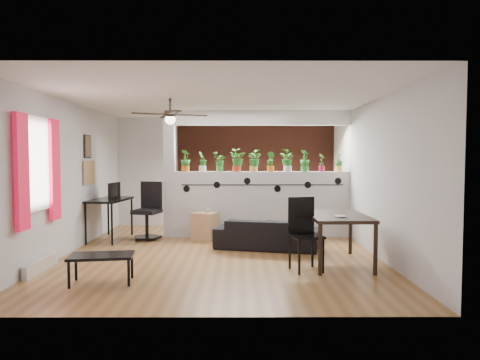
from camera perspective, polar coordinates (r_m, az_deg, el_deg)
The scene contains 31 objects.
room_shell at distance 7.32m, azimuth -2.65°, elevation 0.36°, with size 6.30×7.10×2.90m.
partition_wall at distance 8.87m, azimuth 2.96°, elevation -3.23°, with size 3.60×0.18×1.35m, color #BCBCC1.
ceiling_header at distance 8.85m, azimuth 2.99°, elevation 8.27°, with size 3.60×0.18×0.30m, color white.
pier_column at distance 8.92m, azimuth -9.37°, elevation 0.80°, with size 0.22×0.20×2.60m, color #BCBCC1.
brick_panel at distance 10.29m, azimuth 2.52°, elevation 1.12°, with size 3.90×0.05×2.60m, color #AB4A31.
vine_decal at distance 8.74m, azimuth 3.00°, elevation -0.65°, with size 3.31×0.01×0.30m.
window_assembly at distance 6.75m, azimuth -25.39°, elevation 1.63°, with size 0.09×1.30×1.55m.
baseboard_heater at distance 6.91m, azimuth -25.00°, elevation -10.21°, with size 0.08×1.00×0.18m, color silver.
corkboard at distance 8.75m, azimuth -19.48°, elevation 0.95°, with size 0.03×0.60×0.45m, color #99714A.
framed_art at distance 8.70m, azimuth -19.66°, elevation 4.23°, with size 0.03×0.34×0.44m.
ceiling_fan at distance 7.12m, azimuth -9.29°, elevation 8.42°, with size 1.19×1.19×0.43m.
potted_plant_0 at distance 8.87m, azimuth -7.28°, elevation 2.66°, with size 0.30×0.30×0.45m.
potted_plant_1 at distance 8.83m, azimuth -5.02°, elevation 2.55°, with size 0.27×0.26×0.41m.
potted_plant_2 at distance 8.81m, azimuth -2.74°, elevation 2.51°, with size 0.25×0.26×0.40m.
potted_plant_3 at distance 8.80m, azimuth -0.46°, elevation 2.76°, with size 0.30×0.27×0.47m.
potted_plant_4 at distance 8.81m, azimuth 1.83°, elevation 2.69°, with size 0.27×0.29×0.45m.
potted_plant_5 at distance 8.83m, azimuth 4.11°, elevation 2.54°, with size 0.26×0.26×0.41m.
potted_plant_6 at distance 8.86m, azimuth 6.38°, elevation 2.69°, with size 0.29×0.30×0.46m.
potted_plant_7 at distance 8.91m, azimuth 8.63°, elevation 2.65°, with size 0.27×0.29×0.45m.
potted_plant_8 at distance 8.97m, azimuth 10.84°, elevation 2.38°, with size 0.19×0.21×0.37m.
potted_plant_9 at distance 9.04m, azimuth 13.03°, elevation 2.41°, with size 0.20×0.23×0.39m.
sofa at distance 7.78m, azimuth 3.57°, elevation -7.23°, with size 1.74×0.69×0.51m, color black.
cube_shelf at distance 8.60m, azimuth -4.67°, elevation -6.13°, with size 0.45×0.40×0.55m, color tan.
cup at distance 8.55m, azimuth -4.35°, elevation -4.00°, with size 0.12×0.12×0.10m, color gray.
computer_desk at distance 8.89m, azimuth -16.98°, elevation -2.91°, with size 0.71×1.19×0.82m.
monitor at distance 9.02m, azimuth -16.72°, elevation -1.77°, with size 0.05×0.30×0.17m, color black.
office_chair at distance 8.79m, azimuth -12.12°, elevation -4.50°, with size 0.59×0.59×1.13m.
dining_table at distance 6.77m, azimuth 12.82°, elevation -5.16°, with size 0.85×1.40×0.77m.
book at distance 6.45m, azimuth 12.56°, elevation -4.75°, with size 0.15×0.21×0.02m, color gray.
folding_chair at distance 6.34m, azimuth 8.48°, elevation -6.22°, with size 0.52×0.52×1.06m.
coffee_table at distance 5.93m, azimuth -17.98°, elevation -9.81°, with size 0.86×0.55×0.38m.
Camera 1 is at (0.32, -7.30, 1.64)m, focal length 32.00 mm.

